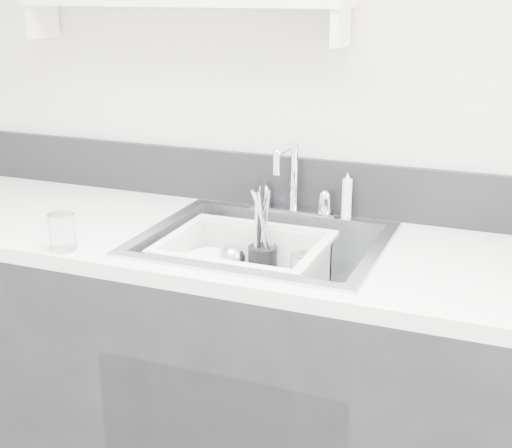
% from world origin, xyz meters
% --- Properties ---
extents(counter_run, '(3.20, 0.62, 0.92)m').
position_xyz_m(counter_run, '(0.00, 1.19, 0.46)').
color(counter_run, black).
rests_on(counter_run, ground).
extents(backsplash, '(3.20, 0.02, 0.16)m').
position_xyz_m(backsplash, '(0.00, 1.49, 1.00)').
color(backsplash, black).
rests_on(backsplash, counter_run).
extents(sink, '(0.64, 0.52, 0.20)m').
position_xyz_m(sink, '(0.00, 1.19, 0.83)').
color(sink, silver).
rests_on(sink, counter_run).
extents(faucet, '(0.26, 0.18, 0.23)m').
position_xyz_m(faucet, '(0.00, 1.44, 0.98)').
color(faucet, silver).
rests_on(faucet, counter_run).
extents(side_sprayer, '(0.03, 0.03, 0.14)m').
position_xyz_m(side_sprayer, '(0.16, 1.44, 0.99)').
color(side_sprayer, white).
rests_on(side_sprayer, counter_run).
extents(wall_shelf, '(1.00, 0.16, 0.12)m').
position_xyz_m(wall_shelf, '(-0.35, 1.42, 1.51)').
color(wall_shelf, silver).
rests_on(wall_shelf, room_shell).
extents(wash_tub, '(0.47, 0.40, 0.17)m').
position_xyz_m(wash_tub, '(-0.05, 1.17, 0.83)').
color(wash_tub, white).
rests_on(wash_tub, sink).
extents(plate_stack, '(0.23, 0.22, 0.09)m').
position_xyz_m(plate_stack, '(-0.14, 1.17, 0.79)').
color(plate_stack, white).
rests_on(plate_stack, wash_tub).
extents(utensil_cup, '(0.08, 0.08, 0.28)m').
position_xyz_m(utensil_cup, '(-0.03, 1.27, 0.83)').
color(utensil_cup, black).
rests_on(utensil_cup, wash_tub).
extents(ladle, '(0.26, 0.32, 0.09)m').
position_xyz_m(ladle, '(-0.07, 1.18, 0.81)').
color(ladle, silver).
rests_on(ladle, wash_tub).
extents(tumbler_in_tub, '(0.10, 0.10, 0.11)m').
position_xyz_m(tumbler_in_tub, '(0.10, 1.23, 0.82)').
color(tumbler_in_tub, white).
rests_on(tumbler_in_tub, wash_tub).
extents(tumbler_counter, '(0.08, 0.08, 0.10)m').
position_xyz_m(tumbler_counter, '(-0.45, 0.93, 0.97)').
color(tumbler_counter, white).
rests_on(tumbler_counter, counter_run).
extents(bowl_small, '(0.13, 0.13, 0.03)m').
position_xyz_m(bowl_small, '(0.07, 1.14, 0.78)').
color(bowl_small, white).
rests_on(bowl_small, wash_tub).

